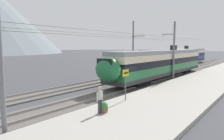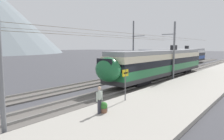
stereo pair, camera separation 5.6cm
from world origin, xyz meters
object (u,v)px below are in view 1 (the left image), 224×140
(catenary_mast_far_side, at_px, (134,46))
(platform_sign, at_px, (126,78))
(train_near_platform, at_px, (162,63))
(passenger_walking, at_px, (100,98))
(train_far_track, at_px, (178,56))
(catenary_mast_mid, at_px, (173,50))
(potted_plant_platform_edge, at_px, (104,107))
(handbag_beside_passenger, at_px, (105,110))

(catenary_mast_far_side, bearing_deg, platform_sign, -149.35)
(train_near_platform, distance_m, catenary_mast_far_side, 7.58)
(train_near_platform, bearing_deg, platform_sign, -166.66)
(catenary_mast_far_side, distance_m, platform_sign, 18.82)
(train_near_platform, height_order, platform_sign, train_near_platform)
(platform_sign, bearing_deg, catenary_mast_far_side, 30.65)
(train_near_platform, relative_size, platform_sign, 10.20)
(train_near_platform, xyz_separation_m, catenary_mast_far_side, (3.27, 6.49, 2.17))
(passenger_walking, bearing_deg, train_far_track, 13.34)
(train_far_track, xyz_separation_m, catenary_mast_mid, (-18.42, -6.16, 1.70))
(train_far_track, relative_size, potted_plant_platform_edge, 47.40)
(train_near_platform, xyz_separation_m, platform_sign, (-12.79, -3.03, -0.22))
(train_far_track, distance_m, handbag_beside_passenger, 35.35)
(platform_sign, height_order, passenger_walking, platform_sign)
(passenger_walking, bearing_deg, catenary_mast_far_side, 27.22)
(passenger_walking, height_order, potted_plant_platform_edge, passenger_walking)
(catenary_mast_mid, bearing_deg, catenary_mast_far_side, 68.27)
(train_near_platform, relative_size, catenary_mast_mid, 0.55)
(platform_sign, distance_m, handbag_beside_passenger, 3.45)
(train_far_track, relative_size, catenary_mast_mid, 0.73)
(train_near_platform, relative_size, catenary_mast_far_side, 0.55)
(catenary_mast_far_side, bearing_deg, train_far_track, -6.73)
(catenary_mast_far_side, relative_size, handbag_beside_passenger, 115.55)
(catenary_mast_mid, relative_size, platform_sign, 18.63)
(catenary_mast_mid, relative_size, handbag_beside_passenger, 115.55)
(train_near_platform, distance_m, potted_plant_platform_edge, 16.46)
(train_near_platform, distance_m, train_far_track, 19.10)
(catenary_mast_far_side, height_order, handbag_beside_passenger, catenary_mast_far_side)
(potted_plant_platform_edge, bearing_deg, passenger_walking, 164.07)
(catenary_mast_mid, height_order, catenary_mast_far_side, catenary_mast_far_side)
(catenary_mast_far_side, bearing_deg, catenary_mast_mid, -111.73)
(platform_sign, relative_size, handbag_beside_passenger, 6.20)
(train_near_platform, xyz_separation_m, catenary_mast_mid, (0.10, -1.47, 1.71))
(catenary_mast_mid, distance_m, catenary_mast_far_side, 8.58)
(passenger_walking, bearing_deg, handbag_beside_passenger, -2.37)
(platform_sign, bearing_deg, potted_plant_platform_edge, -169.21)
(handbag_beside_passenger, bearing_deg, catenary_mast_mid, 7.56)
(train_far_track, height_order, handbag_beside_passenger, train_far_track)
(train_near_platform, bearing_deg, catenary_mast_mid, -86.04)
(platform_sign, height_order, potted_plant_platform_edge, platform_sign)
(train_near_platform, bearing_deg, handbag_beside_passenger, -167.24)
(train_near_platform, height_order, catenary_mast_far_side, catenary_mast_far_side)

